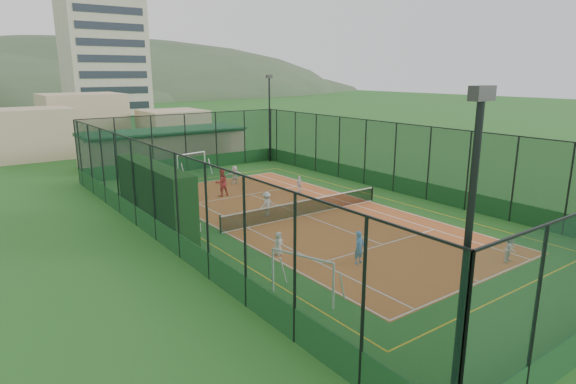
% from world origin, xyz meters
% --- Properties ---
extents(ground, '(300.00, 300.00, 0.00)m').
position_xyz_m(ground, '(0.00, 0.00, 0.00)').
color(ground, '#256321').
rests_on(ground, ground).
extents(court_slab, '(11.17, 23.97, 0.01)m').
position_xyz_m(court_slab, '(0.00, 0.00, 0.01)').
color(court_slab, '#C05E2A').
rests_on(court_slab, ground).
extents(tennis_net, '(11.67, 0.12, 1.06)m').
position_xyz_m(tennis_net, '(0.00, 0.00, 0.53)').
color(tennis_net, black).
rests_on(tennis_net, ground).
extents(perimeter_fence, '(18.12, 34.12, 5.00)m').
position_xyz_m(perimeter_fence, '(0.00, 0.00, 2.50)').
color(perimeter_fence, '#10301E').
rests_on(perimeter_fence, ground).
extents(floodlight_sw, '(0.60, 0.26, 8.25)m').
position_xyz_m(floodlight_sw, '(-8.60, -16.60, 4.12)').
color(floodlight_sw, black).
rests_on(floodlight_sw, ground).
extents(floodlight_ne, '(0.60, 0.26, 8.25)m').
position_xyz_m(floodlight_ne, '(8.60, 16.60, 4.12)').
color(floodlight_ne, black).
rests_on(floodlight_ne, ground).
extents(clubhouse, '(15.20, 7.20, 3.15)m').
position_xyz_m(clubhouse, '(0.00, 22.00, 1.57)').
color(clubhouse, tan).
rests_on(clubhouse, ground).
extents(apartment_tower, '(15.00, 12.00, 30.00)m').
position_xyz_m(apartment_tower, '(12.00, 82.00, 15.00)').
color(apartment_tower, beige).
rests_on(apartment_tower, ground).
extents(distant_hills, '(200.00, 60.00, 24.00)m').
position_xyz_m(distant_hills, '(0.00, 150.00, 0.00)').
color(distant_hills, '#384C33').
rests_on(distant_hills, ground).
extents(hedge_left, '(1.26, 8.39, 3.67)m').
position_xyz_m(hedge_left, '(-8.30, 2.73, 1.84)').
color(hedge_left, black).
rests_on(hedge_left, ground).
extents(white_bench, '(1.60, 0.54, 0.89)m').
position_xyz_m(white_bench, '(-7.80, 0.07, 0.44)').
color(white_bench, white).
rests_on(white_bench, ground).
extents(futsal_goal_near, '(2.90, 1.73, 1.80)m').
position_xyz_m(futsal_goal_near, '(-7.00, -8.79, 0.90)').
color(futsal_goal_near, white).
rests_on(futsal_goal_near, ground).
extents(futsal_goal_far, '(2.99, 1.38, 1.86)m').
position_xyz_m(futsal_goal_far, '(-0.49, 14.94, 0.93)').
color(futsal_goal_far, white).
rests_on(futsal_goal_far, ground).
extents(child_near_left, '(0.63, 0.49, 1.15)m').
position_xyz_m(child_near_left, '(-5.06, -4.45, 0.59)').
color(child_near_left, white).
rests_on(child_near_left, court_slab).
extents(child_near_mid, '(0.61, 0.45, 1.54)m').
position_xyz_m(child_near_mid, '(-2.68, -7.45, 0.78)').
color(child_near_mid, '#4984CF').
rests_on(child_near_mid, court_slab).
extents(child_near_right, '(0.67, 0.55, 1.25)m').
position_xyz_m(child_near_right, '(3.07, -11.41, 0.64)').
color(child_near_right, silver).
rests_on(child_near_right, court_slab).
extents(child_far_left, '(1.06, 0.73, 1.50)m').
position_xyz_m(child_far_left, '(-1.99, 1.20, 0.76)').
color(child_far_left, white).
rests_on(child_far_left, court_slab).
extents(child_far_right, '(0.76, 0.42, 1.22)m').
position_xyz_m(child_far_right, '(3.24, 4.79, 0.62)').
color(child_far_right, silver).
rests_on(child_far_right, court_slab).
extents(child_far_back, '(1.35, 0.45, 1.45)m').
position_xyz_m(child_far_back, '(0.77, 9.86, 0.73)').
color(child_far_back, white).
rests_on(child_far_back, court_slab).
extents(coach, '(0.97, 0.77, 1.94)m').
position_xyz_m(coach, '(-1.84, 7.13, 0.98)').
color(coach, red).
rests_on(coach, court_slab).
extents(tennis_balls, '(3.36, 1.60, 0.07)m').
position_xyz_m(tennis_balls, '(0.44, 0.91, 0.04)').
color(tennis_balls, '#CCE033').
rests_on(tennis_balls, court_slab).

